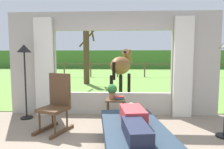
% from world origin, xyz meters
% --- Properties ---
extents(back_wall_with_window, '(5.20, 0.12, 2.55)m').
position_xyz_m(back_wall_with_window, '(0.00, 2.26, 1.25)').
color(back_wall_with_window, '#ADA599').
rests_on(back_wall_with_window, ground_plane).
extents(curtain_panel_left, '(0.44, 0.10, 2.40)m').
position_xyz_m(curtain_panel_left, '(-1.69, 2.12, 1.20)').
color(curtain_panel_left, silver).
rests_on(curtain_panel_left, ground_plane).
extents(curtain_panel_right, '(0.44, 0.10, 2.40)m').
position_xyz_m(curtain_panel_right, '(1.69, 2.12, 1.20)').
color(curtain_panel_right, silver).
rests_on(curtain_panel_right, ground_plane).
extents(outdoor_pasture_lawn, '(36.00, 21.68, 0.02)m').
position_xyz_m(outdoor_pasture_lawn, '(0.00, 13.16, 0.01)').
color(outdoor_pasture_lawn, olive).
rests_on(outdoor_pasture_lawn, ground_plane).
extents(distant_hill_ridge, '(36.00, 2.00, 2.40)m').
position_xyz_m(distant_hill_ridge, '(0.00, 23.00, 1.20)').
color(distant_hill_ridge, '#46762F').
rests_on(distant_hill_ridge, ground_plane).
extents(recliner_sofa, '(1.12, 1.81, 0.42)m').
position_xyz_m(recliner_sofa, '(0.39, 0.32, 0.22)').
color(recliner_sofa, black).
rests_on(recliner_sofa, ground_plane).
extents(reclining_person, '(0.42, 1.44, 0.22)m').
position_xyz_m(reclining_person, '(0.39, 0.27, 0.52)').
color(reclining_person, '#B23338').
rests_on(reclining_person, recliner_sofa).
extents(rocking_chair, '(0.67, 0.80, 1.12)m').
position_xyz_m(rocking_chair, '(-1.06, 1.14, 0.55)').
color(rocking_chair, '#4C331E').
rests_on(rocking_chair, ground_plane).
extents(side_table, '(0.44, 0.44, 0.52)m').
position_xyz_m(side_table, '(0.09, 1.66, 0.43)').
color(side_table, '#4C331E').
rests_on(side_table, ground_plane).
extents(potted_plant, '(0.22, 0.22, 0.32)m').
position_xyz_m(potted_plant, '(0.01, 1.72, 0.70)').
color(potted_plant, '#9E6042').
rests_on(potted_plant, side_table).
extents(book_stack, '(0.22, 0.16, 0.08)m').
position_xyz_m(book_stack, '(0.18, 1.60, 0.56)').
color(book_stack, '#337247').
rests_on(book_stack, side_table).
extents(floor_lamp_left, '(0.32, 0.32, 1.73)m').
position_xyz_m(floor_lamp_left, '(-2.02, 1.81, 1.40)').
color(floor_lamp_left, black).
rests_on(floor_lamp_left, ground_plane).
extents(horse, '(0.99, 1.80, 1.73)m').
position_xyz_m(horse, '(0.23, 3.98, 1.16)').
color(horse, brown).
rests_on(horse, outdoor_pasture_lawn).
extents(pasture_tree, '(1.22, 1.32, 3.64)m').
position_xyz_m(pasture_tree, '(-1.64, 7.72, 1.70)').
color(pasture_tree, '#4C3823').
rests_on(pasture_tree, outdoor_pasture_lawn).
extents(pasture_fence_line, '(16.10, 0.10, 1.10)m').
position_xyz_m(pasture_fence_line, '(0.00, 11.49, 0.74)').
color(pasture_fence_line, brown).
rests_on(pasture_fence_line, outdoor_pasture_lawn).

